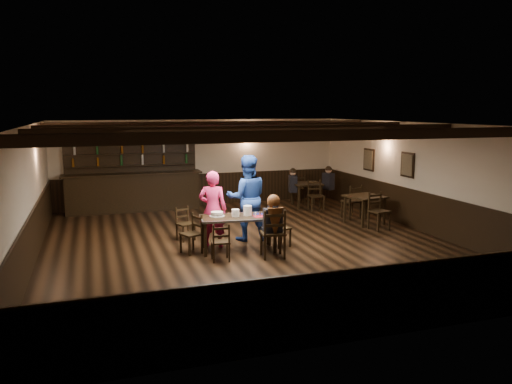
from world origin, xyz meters
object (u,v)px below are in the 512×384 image
object	(u,v)px
chair_near_left	(221,240)
chair_near_right	(274,230)
dining_table	(238,220)
bar_counter	(133,187)
cake	(217,214)
woman_pink	(213,209)
man_blue	(247,198)

from	to	relation	value
chair_near_left	chair_near_right	world-z (taller)	chair_near_right
dining_table	bar_counter	world-z (taller)	bar_counter
chair_near_right	cake	size ratio (longest dim) A/B	3.16
chair_near_left	cake	bearing A→B (deg)	81.07
chair_near_left	woman_pink	bearing A→B (deg)	84.41
bar_counter	chair_near_left	bearing A→B (deg)	-77.98
chair_near_right	bar_counter	world-z (taller)	bar_counter
dining_table	cake	distance (m)	0.47
chair_near_right	woman_pink	distance (m)	1.61
woman_pink	bar_counter	world-z (taller)	bar_counter
bar_counter	chair_near_right	bearing A→B (deg)	-68.63
chair_near_right	cake	world-z (taller)	chair_near_right
man_blue	cake	size ratio (longest dim) A/B	6.16
cake	man_blue	bearing A→B (deg)	36.45
bar_counter	man_blue	bearing A→B (deg)	-62.60
chair_near_right	bar_counter	distance (m)	6.34
man_blue	cake	bearing A→B (deg)	46.35
chair_near_left	bar_counter	xyz separation A→B (m)	(-1.23, 5.78, 0.27)
chair_near_left	chair_near_right	size ratio (longest dim) A/B	0.76
chair_near_right	woman_pink	bearing A→B (deg)	127.59
dining_table	man_blue	bearing A→B (deg)	60.38
dining_table	chair_near_left	size ratio (longest dim) A/B	2.17
chair_near_right	bar_counter	size ratio (longest dim) A/B	0.25
man_blue	bar_counter	world-z (taller)	bar_counter
chair_near_left	bar_counter	size ratio (longest dim) A/B	0.19
chair_near_left	bar_counter	distance (m)	5.91
dining_table	bar_counter	size ratio (longest dim) A/B	0.41
woman_pink	cake	bearing A→B (deg)	115.26
dining_table	chair_near_right	size ratio (longest dim) A/B	1.65
dining_table	woman_pink	xyz separation A→B (m)	(-0.44, 0.46, 0.18)
chair_near_left	man_blue	size ratio (longest dim) A/B	0.39
chair_near_right	cake	bearing A→B (deg)	135.19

